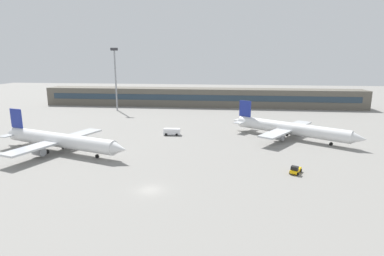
{
  "coord_description": "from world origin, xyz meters",
  "views": [
    {
      "loc": [
        14.0,
        -52.87,
        23.85
      ],
      "look_at": [
        3.11,
        40.0,
        3.0
      ],
      "focal_mm": 29.31,
      "sensor_mm": 36.0,
      "label": 1
    }
  ],
  "objects_px": {
    "baggage_tug_yellow": "(295,170)",
    "floodlight_tower_west": "(115,75)",
    "airplane_mid": "(291,129)",
    "service_van_white": "(172,132)",
    "airplane_near": "(61,140)"
  },
  "relations": [
    {
      "from": "airplane_near",
      "to": "airplane_mid",
      "type": "distance_m",
      "value": 65.28
    },
    {
      "from": "airplane_mid",
      "to": "service_van_white",
      "type": "bearing_deg",
      "value": 179.15
    },
    {
      "from": "airplane_mid",
      "to": "floodlight_tower_west",
      "type": "bearing_deg",
      "value": 147.35
    },
    {
      "from": "service_van_white",
      "to": "airplane_mid",
      "type": "bearing_deg",
      "value": -0.85
    },
    {
      "from": "airplane_mid",
      "to": "service_van_white",
      "type": "height_order",
      "value": "airplane_mid"
    },
    {
      "from": "airplane_near",
      "to": "airplane_mid",
      "type": "relative_size",
      "value": 1.12
    },
    {
      "from": "baggage_tug_yellow",
      "to": "floodlight_tower_west",
      "type": "bearing_deg",
      "value": 131.31
    },
    {
      "from": "baggage_tug_yellow",
      "to": "service_van_white",
      "type": "distance_m",
      "value": 44.29
    },
    {
      "from": "baggage_tug_yellow",
      "to": "floodlight_tower_west",
      "type": "relative_size",
      "value": 0.14
    },
    {
      "from": "airplane_mid",
      "to": "baggage_tug_yellow",
      "type": "bearing_deg",
      "value": -98.53
    },
    {
      "from": "baggage_tug_yellow",
      "to": "service_van_white",
      "type": "xyz_separation_m",
      "value": [
        -32.05,
        30.57,
        0.31
      ]
    },
    {
      "from": "airplane_near",
      "to": "service_van_white",
      "type": "relative_size",
      "value": 7.72
    },
    {
      "from": "baggage_tug_yellow",
      "to": "floodlight_tower_west",
      "type": "height_order",
      "value": "floodlight_tower_west"
    },
    {
      "from": "airplane_near",
      "to": "baggage_tug_yellow",
      "type": "bearing_deg",
      "value": -8.77
    },
    {
      "from": "baggage_tug_yellow",
      "to": "airplane_near",
      "type": "bearing_deg",
      "value": 171.23
    }
  ]
}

